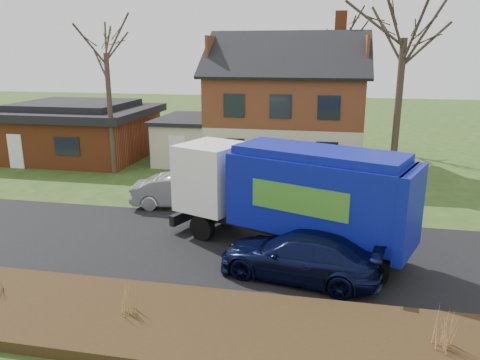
# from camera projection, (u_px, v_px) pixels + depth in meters

# --- Properties ---
(ground) EXTENTS (120.00, 120.00, 0.00)m
(ground) POSITION_uv_depth(u_px,v_px,m) (192.00, 245.00, 17.29)
(ground) COLOR #2B4517
(ground) RESTS_ON ground
(road) EXTENTS (80.00, 7.00, 0.02)m
(road) POSITION_uv_depth(u_px,v_px,m) (192.00, 245.00, 17.29)
(road) COLOR black
(road) RESTS_ON ground
(mulch_verge) EXTENTS (80.00, 3.50, 0.30)m
(mulch_verge) POSITION_uv_depth(u_px,v_px,m) (133.00, 319.00, 12.24)
(mulch_verge) COLOR black
(mulch_verge) RESTS_ON ground
(main_house) EXTENTS (12.95, 8.95, 9.26)m
(main_house) POSITION_uv_depth(u_px,v_px,m) (279.00, 99.00, 29.08)
(main_house) COLOR beige
(main_house) RESTS_ON ground
(ranch_house) EXTENTS (9.80, 8.20, 3.70)m
(ranch_house) POSITION_uv_depth(u_px,v_px,m) (77.00, 130.00, 31.38)
(ranch_house) COLOR #954220
(ranch_house) RESTS_ON ground
(garbage_truck) EXTENTS (9.12, 5.43, 3.80)m
(garbage_truck) POSITION_uv_depth(u_px,v_px,m) (293.00, 192.00, 16.30)
(garbage_truck) COLOR black
(garbage_truck) RESTS_ON ground
(silver_sedan) EXTENTS (4.66, 2.26, 1.47)m
(silver_sedan) POSITION_uv_depth(u_px,v_px,m) (181.00, 191.00, 21.38)
(silver_sedan) COLOR #93949A
(silver_sedan) RESTS_ON ground
(navy_wagon) EXTENTS (5.41, 3.01, 1.48)m
(navy_wagon) POSITION_uv_depth(u_px,v_px,m) (300.00, 256.00, 14.62)
(navy_wagon) COLOR black
(navy_wagon) RESTS_ON ground
(tree_front_west) EXTENTS (3.20, 3.20, 9.50)m
(tree_front_west) POSITION_uv_depth(u_px,v_px,m) (104.00, 34.00, 25.39)
(tree_front_west) COLOR #413227
(tree_front_west) RESTS_ON ground
(tree_front_east) EXTENTS (3.88, 3.88, 10.77)m
(tree_front_east) POSITION_uv_depth(u_px,v_px,m) (407.00, 11.00, 21.91)
(tree_front_east) COLOR #3A2F23
(tree_front_east) RESTS_ON ground
(tree_back) EXTENTS (3.31, 3.31, 10.48)m
(tree_back) POSITION_uv_depth(u_px,v_px,m) (345.00, 25.00, 33.69)
(tree_back) COLOR #3C2C24
(tree_back) RESTS_ON ground
(grass_clump_mid) EXTENTS (0.31, 0.26, 0.87)m
(grass_clump_mid) POSITION_uv_depth(u_px,v_px,m) (129.00, 298.00, 12.13)
(grass_clump_mid) COLOR #A78F49
(grass_clump_mid) RESTS_ON mulch_verge
(grass_clump_east) EXTENTS (0.38, 0.32, 0.96)m
(grass_clump_east) POSITION_uv_depth(u_px,v_px,m) (445.00, 330.00, 10.65)
(grass_clump_east) COLOR tan
(grass_clump_east) RESTS_ON mulch_verge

